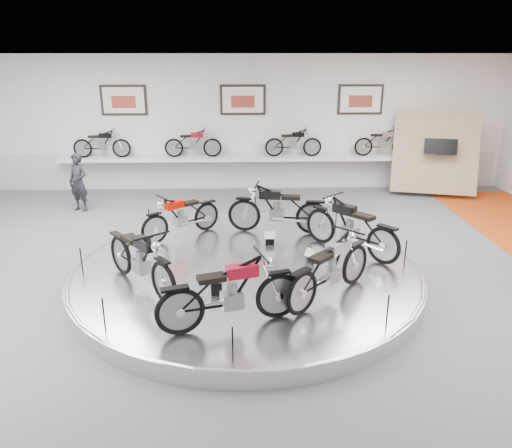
{
  "coord_description": "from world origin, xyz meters",
  "views": [
    {
      "loc": [
        -0.08,
        -8.15,
        4.11
      ],
      "look_at": [
        0.19,
        0.6,
        1.04
      ],
      "focal_mm": 35.0,
      "sensor_mm": 36.0,
      "label": 1
    }
  ],
  "objects_px": {
    "bike_a": "(351,226)",
    "bike_b": "(278,209)",
    "visitor": "(78,182)",
    "bike_f": "(330,268)",
    "bike_e": "(230,292)",
    "display_platform": "(246,274)",
    "shelf": "(243,158)",
    "bike_c": "(181,216)",
    "bike_d": "(140,258)"
  },
  "relations": [
    {
      "from": "bike_a",
      "to": "bike_b",
      "type": "relative_size",
      "value": 1.01
    },
    {
      "from": "bike_b",
      "to": "visitor",
      "type": "relative_size",
      "value": 1.2
    },
    {
      "from": "bike_f",
      "to": "bike_a",
      "type": "bearing_deg",
      "value": 23.85
    },
    {
      "from": "bike_e",
      "to": "display_platform",
      "type": "bearing_deg",
      "value": 66.14
    },
    {
      "from": "bike_f",
      "to": "visitor",
      "type": "distance_m",
      "value": 8.12
    },
    {
      "from": "bike_a",
      "to": "bike_b",
      "type": "xyz_separation_m",
      "value": [
        -1.34,
        1.2,
        -0.0
      ]
    },
    {
      "from": "shelf",
      "to": "bike_a",
      "type": "xyz_separation_m",
      "value": [
        2.05,
        -5.77,
        -0.15
      ]
    },
    {
      "from": "display_platform",
      "to": "shelf",
      "type": "height_order",
      "value": "shelf"
    },
    {
      "from": "display_platform",
      "to": "bike_c",
      "type": "xyz_separation_m",
      "value": [
        -1.36,
        1.62,
        0.63
      ]
    },
    {
      "from": "bike_a",
      "to": "visitor",
      "type": "height_order",
      "value": "visitor"
    },
    {
      "from": "display_platform",
      "to": "bike_c",
      "type": "relative_size",
      "value": 3.92
    },
    {
      "from": "shelf",
      "to": "bike_b",
      "type": "bearing_deg",
      "value": -81.11
    },
    {
      "from": "display_platform",
      "to": "bike_e",
      "type": "xyz_separation_m",
      "value": [
        -0.25,
        -2.07,
        0.69
      ]
    },
    {
      "from": "shelf",
      "to": "bike_c",
      "type": "relative_size",
      "value": 6.73
    },
    {
      "from": "bike_d",
      "to": "visitor",
      "type": "distance_m",
      "value": 5.91
    },
    {
      "from": "shelf",
      "to": "bike_a",
      "type": "height_order",
      "value": "bike_a"
    },
    {
      "from": "bike_c",
      "to": "bike_f",
      "type": "distance_m",
      "value": 3.94
    },
    {
      "from": "bike_f",
      "to": "visitor",
      "type": "height_order",
      "value": "visitor"
    },
    {
      "from": "bike_b",
      "to": "bike_c",
      "type": "relative_size",
      "value": 1.15
    },
    {
      "from": "bike_c",
      "to": "bike_f",
      "type": "xyz_separation_m",
      "value": [
        2.68,
        -2.88,
        0.05
      ]
    },
    {
      "from": "visitor",
      "to": "bike_c",
      "type": "bearing_deg",
      "value": -18.11
    },
    {
      "from": "bike_f",
      "to": "bike_b",
      "type": "bearing_deg",
      "value": 56.15
    },
    {
      "from": "bike_d",
      "to": "bike_f",
      "type": "distance_m",
      "value": 3.13
    },
    {
      "from": "bike_a",
      "to": "bike_e",
      "type": "distance_m",
      "value": 3.55
    },
    {
      "from": "bike_e",
      "to": "bike_f",
      "type": "xyz_separation_m",
      "value": [
        1.57,
        0.82,
        -0.01
      ]
    },
    {
      "from": "display_platform",
      "to": "visitor",
      "type": "distance_m",
      "value": 6.33
    },
    {
      "from": "bike_b",
      "to": "bike_e",
      "type": "relative_size",
      "value": 1.01
    },
    {
      "from": "bike_e",
      "to": "visitor",
      "type": "xyz_separation_m",
      "value": [
        -4.15,
        6.58,
        -0.06
      ]
    },
    {
      "from": "display_platform",
      "to": "bike_f",
      "type": "relative_size",
      "value": 3.52
    },
    {
      "from": "bike_b",
      "to": "bike_f",
      "type": "height_order",
      "value": "bike_b"
    },
    {
      "from": "bike_b",
      "to": "bike_f",
      "type": "relative_size",
      "value": 1.03
    },
    {
      "from": "bike_b",
      "to": "bike_e",
      "type": "height_order",
      "value": "bike_b"
    },
    {
      "from": "visitor",
      "to": "bike_b",
      "type": "bearing_deg",
      "value": -2.27
    },
    {
      "from": "bike_e",
      "to": "shelf",
      "type": "bearing_deg",
      "value": 71.27
    },
    {
      "from": "shelf",
      "to": "bike_d",
      "type": "xyz_separation_m",
      "value": [
        -1.77,
        -7.19,
        -0.16
      ]
    },
    {
      "from": "shelf",
      "to": "bike_b",
      "type": "relative_size",
      "value": 5.88
    },
    {
      "from": "display_platform",
      "to": "bike_b",
      "type": "xyz_separation_m",
      "value": [
        0.72,
        1.83,
        0.7
      ]
    },
    {
      "from": "display_platform",
      "to": "bike_e",
      "type": "distance_m",
      "value": 2.2
    },
    {
      "from": "bike_d",
      "to": "bike_a",
      "type": "bearing_deg",
      "value": 71.48
    },
    {
      "from": "bike_b",
      "to": "shelf",
      "type": "bearing_deg",
      "value": -71.48
    },
    {
      "from": "bike_c",
      "to": "visitor",
      "type": "distance_m",
      "value": 4.19
    },
    {
      "from": "bike_a",
      "to": "bike_c",
      "type": "height_order",
      "value": "bike_a"
    },
    {
      "from": "shelf",
      "to": "bike_c",
      "type": "bearing_deg",
      "value": -105.84
    },
    {
      "from": "visitor",
      "to": "bike_f",
      "type": "bearing_deg",
      "value": -19.78
    },
    {
      "from": "bike_d",
      "to": "bike_f",
      "type": "relative_size",
      "value": 1.01
    },
    {
      "from": "bike_a",
      "to": "visitor",
      "type": "xyz_separation_m",
      "value": [
        -6.45,
        3.88,
        -0.07
      ]
    },
    {
      "from": "bike_c",
      "to": "bike_e",
      "type": "xyz_separation_m",
      "value": [
        1.11,
        -3.69,
        0.06
      ]
    },
    {
      "from": "display_platform",
      "to": "visitor",
      "type": "relative_size",
      "value": 4.11
    },
    {
      "from": "bike_d",
      "to": "display_platform",
      "type": "bearing_deg",
      "value": 75.13
    },
    {
      "from": "bike_d",
      "to": "visitor",
      "type": "bearing_deg",
      "value": 167.52
    }
  ]
}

